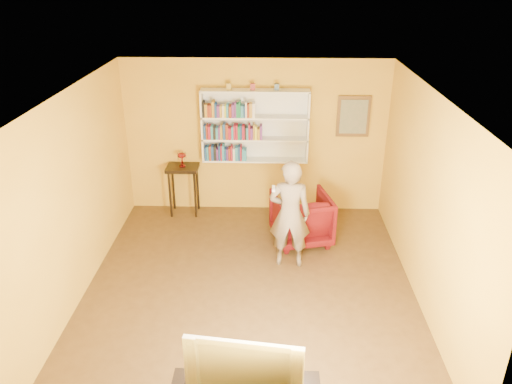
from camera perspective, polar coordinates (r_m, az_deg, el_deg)
room_shell at (r=6.50m, az=-0.76°, el=-3.59°), size 5.30×5.80×2.88m
bookshelf at (r=8.51m, az=-0.09°, el=7.62°), size 1.80×0.29×1.23m
books_row_lower at (r=8.59m, az=-3.53°, el=4.49°), size 0.71×0.19×0.27m
books_row_middle at (r=8.45m, az=-2.64°, el=6.87°), size 0.98×0.19×0.27m
books_row_upper at (r=8.34m, az=-3.07°, el=9.33°), size 0.86×0.19×0.27m
ornament_left at (r=8.30m, az=-3.12°, el=11.95°), size 0.08×0.08×0.11m
ornament_centre at (r=8.28m, az=-0.37°, el=11.95°), size 0.08×0.08×0.10m
ornament_right at (r=8.27m, az=2.39°, el=11.91°), size 0.07×0.07×0.10m
framed_painting at (r=8.62m, az=11.07°, el=8.47°), size 0.55×0.05×0.70m
console_table at (r=8.78m, az=-8.34°, el=1.98°), size 0.55×0.42×0.90m
ruby_lustre at (r=8.65m, az=-8.48°, el=4.03°), size 0.16×0.16×0.25m
armchair at (r=7.98m, az=5.20°, el=-2.98°), size 1.04×1.06×0.81m
person at (r=7.16m, az=3.87°, el=-2.57°), size 0.62×0.42×1.64m
game_remote at (r=6.65m, az=2.03°, el=0.38°), size 0.04×0.15×0.04m
television at (r=4.78m, az=-1.21°, el=-18.72°), size 1.08×0.27×0.62m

